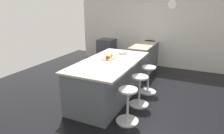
% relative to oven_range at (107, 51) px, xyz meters
% --- Properties ---
extents(ground_plane, '(7.78, 7.78, 0.00)m').
position_rel_oven_range_xyz_m(ground_plane, '(2.64, 1.71, -0.45)').
color(ground_plane, black).
extents(interior_partition_left, '(0.15, 5.73, 2.70)m').
position_rel_oven_range_xyz_m(interior_partition_left, '(-0.35, 1.72, 0.90)').
color(interior_partition_left, beige).
rests_on(interior_partition_left, ground_plane).
extents(sink_cabinet, '(2.58, 0.60, 1.21)m').
position_rel_oven_range_xyz_m(sink_cabinet, '(-0.00, 1.64, 0.02)').
color(sink_cabinet, '#4C5156').
rests_on(sink_cabinet, ground_plane).
extents(oven_range, '(0.60, 0.61, 0.90)m').
position_rel_oven_range_xyz_m(oven_range, '(0.00, 0.00, 0.00)').
color(oven_range, '#38383D').
rests_on(oven_range, ground_plane).
extents(kitchen_island, '(2.35, 1.19, 0.96)m').
position_rel_oven_range_xyz_m(kitchen_island, '(2.83, 1.44, 0.04)').
color(kitchen_island, '#4C5156').
rests_on(kitchen_island, ground_plane).
extents(stool_by_window, '(0.44, 0.44, 0.70)m').
position_rel_oven_range_xyz_m(stool_by_window, '(2.09, 2.22, -0.12)').
color(stool_by_window, '#B7B7BC').
rests_on(stool_by_window, ground_plane).
extents(stool_middle, '(0.44, 0.44, 0.70)m').
position_rel_oven_range_xyz_m(stool_middle, '(2.83, 2.22, -0.12)').
color(stool_middle, '#B7B7BC').
rests_on(stool_middle, ground_plane).
extents(stool_near_camera, '(0.44, 0.44, 0.70)m').
position_rel_oven_range_xyz_m(stool_near_camera, '(3.58, 2.22, -0.12)').
color(stool_near_camera, '#B7B7BC').
rests_on(stool_near_camera, ground_plane).
extents(cutting_board, '(0.36, 0.24, 0.02)m').
position_rel_oven_range_xyz_m(cutting_board, '(2.69, 1.40, 0.52)').
color(cutting_board, tan).
rests_on(cutting_board, kitchen_island).
extents(apple_red, '(0.09, 0.09, 0.09)m').
position_rel_oven_range_xyz_m(apple_red, '(2.80, 1.40, 0.57)').
color(apple_red, red).
rests_on(apple_red, cutting_board).
extents(apple_yellow, '(0.07, 0.07, 0.07)m').
position_rel_oven_range_xyz_m(apple_yellow, '(2.70, 1.42, 0.57)').
color(apple_yellow, gold).
rests_on(apple_yellow, cutting_board).
extents(apple_green, '(0.08, 0.08, 0.08)m').
position_rel_oven_range_xyz_m(apple_green, '(2.59, 1.41, 0.57)').
color(apple_green, '#609E2D').
rests_on(apple_green, cutting_board).
extents(fruit_bowl, '(0.22, 0.22, 0.07)m').
position_rel_oven_range_xyz_m(fruit_bowl, '(2.13, 1.51, 0.55)').
color(fruit_bowl, silver).
rests_on(fruit_bowl, kitchen_island).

